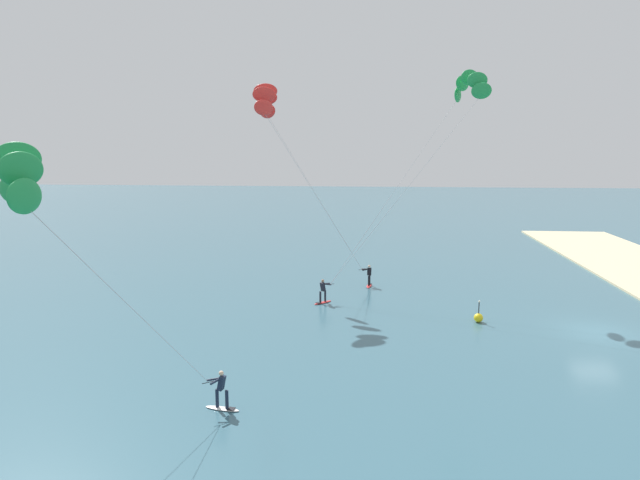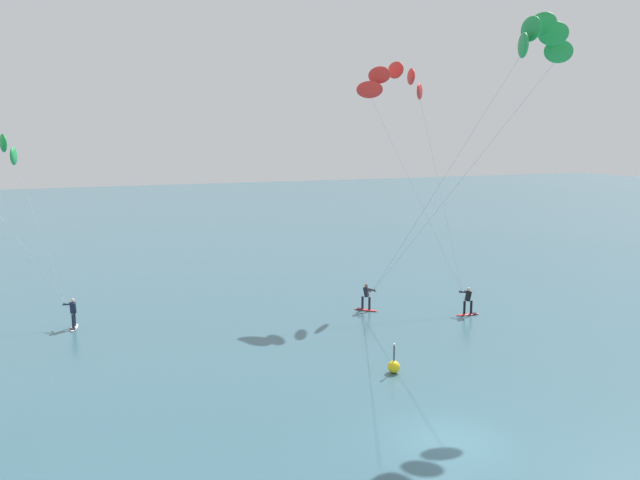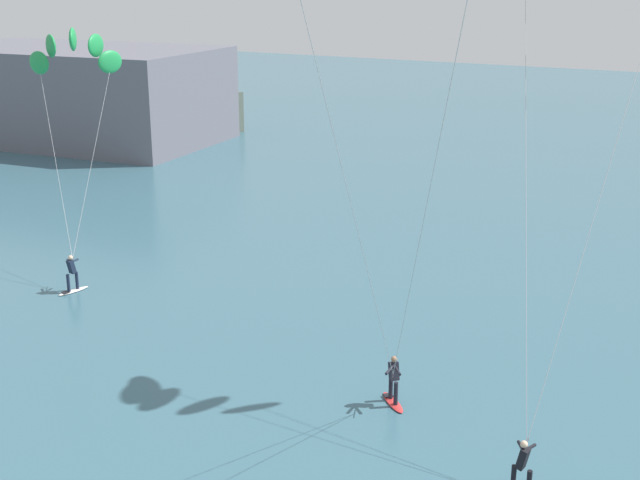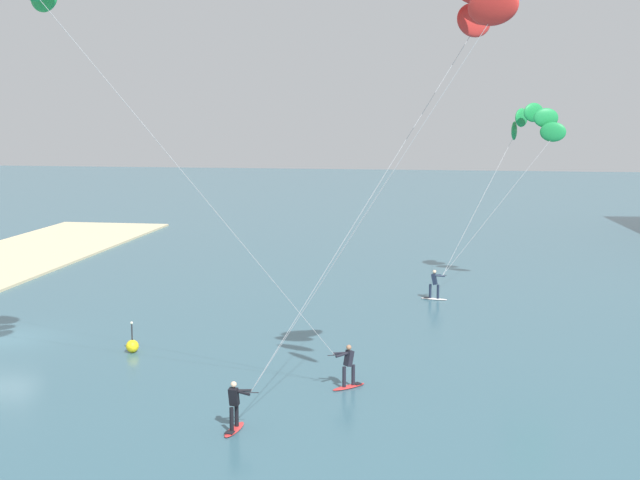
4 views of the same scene
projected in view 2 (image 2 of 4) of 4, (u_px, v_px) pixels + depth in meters
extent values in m
plane|color=#386070|center=(449.00, 440.00, 23.12)|extent=(240.00, 240.00, 0.00)
ellipsoid|color=red|center=(468.00, 314.00, 38.99)|extent=(1.53, 0.54, 0.08)
cube|color=black|center=(474.00, 313.00, 39.09)|extent=(0.31, 0.32, 0.02)
cylinder|color=black|center=(464.00, 308.00, 38.87)|extent=(0.14, 0.14, 0.78)
cylinder|color=black|center=(471.00, 307.00, 38.98)|extent=(0.14, 0.14, 0.78)
cube|color=black|center=(468.00, 296.00, 38.81)|extent=(0.35, 0.34, 0.63)
sphere|color=beige|center=(468.00, 289.00, 38.75)|extent=(0.20, 0.20, 0.20)
cylinder|color=black|center=(462.00, 291.00, 39.27)|extent=(0.09, 0.55, 0.03)
cylinder|color=black|center=(464.00, 292.00, 38.97)|extent=(0.37, 0.57, 0.15)
cylinder|color=black|center=(467.00, 292.00, 39.07)|extent=(0.24, 0.60, 0.15)
ellipsoid|color=red|center=(420.00, 91.00, 44.55)|extent=(1.34, 1.57, 1.10)
ellipsoid|color=red|center=(411.00, 77.00, 44.05)|extent=(0.79, 1.77, 1.10)
ellipsoid|color=red|center=(396.00, 70.00, 43.39)|extent=(0.52, 1.77, 1.10)
ellipsoid|color=red|center=(379.00, 75.00, 42.85)|extent=(1.13, 1.68, 1.10)
ellipsoid|color=red|center=(370.00, 90.00, 42.65)|extent=(1.57, 1.34, 1.10)
cylinder|color=#B2B2B7|center=(439.00, 187.00, 41.93)|extent=(1.18, 7.45, 11.78)
cylinder|color=#B2B2B7|center=(414.00, 189.00, 40.98)|extent=(2.86, 6.99, 11.78)
ellipsoid|color=white|center=(74.00, 328.00, 36.36)|extent=(0.65, 1.54, 0.08)
cube|color=black|center=(73.00, 329.00, 35.95)|extent=(0.34, 0.33, 0.02)
cylinder|color=#192338|center=(74.00, 319.00, 36.50)|extent=(0.14, 0.14, 0.78)
cylinder|color=#192338|center=(73.00, 321.00, 36.08)|extent=(0.14, 0.14, 0.78)
cube|color=#192338|center=(73.00, 308.00, 36.18)|extent=(0.36, 0.37, 0.63)
sphere|color=beige|center=(73.00, 300.00, 36.11)|extent=(0.20, 0.20, 0.20)
cylinder|color=black|center=(66.00, 304.00, 36.44)|extent=(0.35, 0.46, 0.03)
cylinder|color=#192338|center=(68.00, 304.00, 36.20)|extent=(0.56, 0.39, 0.15)
cylinder|color=#192338|center=(71.00, 303.00, 36.38)|extent=(0.24, 0.60, 0.15)
ellipsoid|color=#1E9347|center=(14.00, 156.00, 39.72)|extent=(0.53, 1.47, 1.10)
ellipsoid|color=#1E9347|center=(3.00, 143.00, 39.08)|extent=(0.66, 1.48, 1.10)
cylinder|color=#B2B2B7|center=(39.00, 229.00, 38.10)|extent=(2.38, 5.96, 7.65)
cylinder|color=#B2B2B7|center=(13.00, 233.00, 36.70)|extent=(5.04, 3.98, 7.65)
ellipsoid|color=red|center=(366.00, 310.00, 39.98)|extent=(1.32, 1.31, 0.08)
cube|color=black|center=(359.00, 308.00, 40.13)|extent=(0.40, 0.40, 0.02)
cylinder|color=black|center=(369.00, 303.00, 39.83)|extent=(0.14, 0.14, 0.78)
cylinder|color=black|center=(362.00, 303.00, 40.00)|extent=(0.14, 0.14, 0.78)
cube|color=black|center=(366.00, 292.00, 39.80)|extent=(0.44, 0.44, 0.63)
sphere|color=#9E7051|center=(366.00, 285.00, 39.74)|extent=(0.20, 0.20, 0.20)
cylinder|color=black|center=(373.00, 291.00, 39.38)|extent=(0.22, 0.52, 0.03)
cylinder|color=black|center=(371.00, 289.00, 39.65)|extent=(0.47, 0.50, 0.15)
cylinder|color=black|center=(368.00, 290.00, 39.50)|extent=(0.10, 0.60, 0.15)
ellipsoid|color=#1E9347|center=(523.00, 45.00, 28.91)|extent=(0.86, 1.39, 1.10)
ellipsoid|color=#1E9347|center=(531.00, 29.00, 29.18)|extent=(0.36, 1.39, 1.10)
ellipsoid|color=#1E9347|center=(543.00, 25.00, 29.81)|extent=(0.79, 1.41, 1.10)
ellipsoid|color=#1E9347|center=(553.00, 33.00, 30.53)|extent=(1.18, 1.23, 1.10)
ellipsoid|color=#1E9347|center=(559.00, 51.00, 31.05)|extent=(1.39, 0.86, 1.10)
cylinder|color=#B2B2B7|center=(436.00, 190.00, 34.17)|extent=(2.14, 10.03, 12.81)
cylinder|color=#B2B2B7|center=(455.00, 188.00, 35.24)|extent=(5.12, 8.90, 12.81)
sphere|color=yellow|center=(394.00, 367.00, 29.57)|extent=(0.56, 0.56, 0.56)
cylinder|color=#262628|center=(394.00, 353.00, 29.47)|extent=(0.06, 0.06, 0.70)
sphere|color=#F2F2CC|center=(394.00, 345.00, 29.41)|extent=(0.12, 0.12, 0.12)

